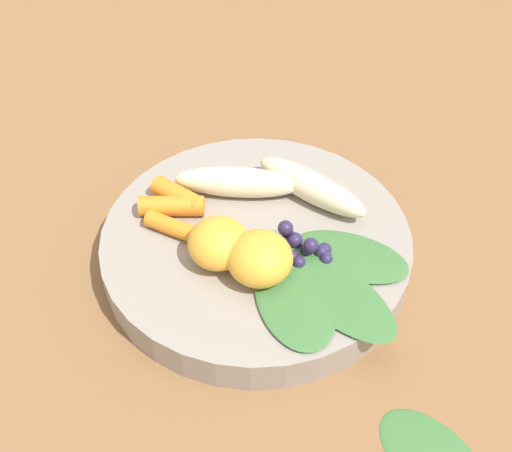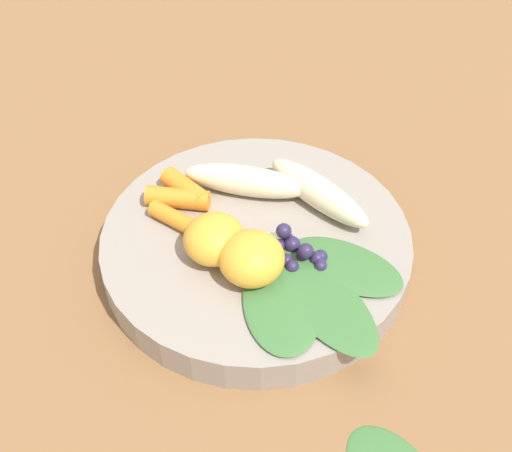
{
  "view_description": "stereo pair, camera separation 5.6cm",
  "coord_description": "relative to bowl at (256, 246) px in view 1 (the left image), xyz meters",
  "views": [
    {
      "loc": [
        -0.27,
        -0.29,
        0.44
      ],
      "look_at": [
        0.0,
        0.0,
        0.04
      ],
      "focal_mm": 46.82,
      "sensor_mm": 36.0,
      "label": 1
    },
    {
      "loc": [
        -0.23,
        -0.32,
        0.44
      ],
      "look_at": [
        0.0,
        0.0,
        0.04
      ],
      "focal_mm": 46.82,
      "sensor_mm": 36.0,
      "label": 2
    }
  ],
  "objects": [
    {
      "name": "carrot_mid_right",
      "position": [
        -0.05,
        0.05,
        0.02
      ],
      "size": [
        0.03,
        0.05,
        0.01
      ],
      "primitive_type": "cylinder",
      "rotation": [
        0.0,
        1.57,
        1.92
      ],
      "color": "orange",
      "rests_on": "bowl"
    },
    {
      "name": "blueberry_pile",
      "position": [
        0.01,
        -0.04,
        0.02
      ],
      "size": [
        0.04,
        0.05,
        0.02
      ],
      "color": "#2D234C",
      "rests_on": "bowl"
    },
    {
      "name": "bowl",
      "position": [
        0.0,
        0.0,
        0.0
      ],
      "size": [
        0.26,
        0.26,
        0.03
      ],
      "primitive_type": "cylinder",
      "color": "gray",
      "rests_on": "ground_plane"
    },
    {
      "name": "orange_segment_far",
      "position": [
        -0.04,
        -0.0,
        0.03
      ],
      "size": [
        0.05,
        0.05,
        0.04
      ],
      "primitive_type": "ellipsoid",
      "color": "#F4A833",
      "rests_on": "bowl"
    },
    {
      "name": "orange_segment_near",
      "position": [
        -0.03,
        -0.03,
        0.03
      ],
      "size": [
        0.05,
        0.05,
        0.04
      ],
      "primitive_type": "ellipsoid",
      "color": "#F4A833",
      "rests_on": "bowl"
    },
    {
      "name": "carrot_front",
      "position": [
        -0.02,
        0.08,
        0.02
      ],
      "size": [
        0.03,
        0.05,
        0.02
      ],
      "primitive_type": "cylinder",
      "rotation": [
        0.0,
        1.57,
        1.74
      ],
      "color": "orange",
      "rests_on": "bowl"
    },
    {
      "name": "coconut_shred_patch",
      "position": [
        -0.0,
        -0.03,
        0.02
      ],
      "size": [
        0.04,
        0.04,
        0.0
      ],
      "primitive_type": "cylinder",
      "color": "white",
      "rests_on": "bowl"
    },
    {
      "name": "banana_peeled_left",
      "position": [
        0.02,
        0.05,
        0.03
      ],
      "size": [
        0.1,
        0.1,
        0.03
      ],
      "primitive_type": "ellipsoid",
      "rotation": [
        0.0,
        0.0,
        2.3
      ],
      "color": "beige",
      "rests_on": "bowl"
    },
    {
      "name": "kale_leaf_right",
      "position": [
        -0.0,
        -0.08,
        0.02
      ],
      "size": [
        0.06,
        0.13,
        0.01
      ],
      "primitive_type": "ellipsoid",
      "rotation": [
        0.0,
        0.0,
        4.66
      ],
      "color": "#3D7038",
      "rests_on": "bowl"
    },
    {
      "name": "kale_leaf_left",
      "position": [
        -0.02,
        -0.07,
        0.02
      ],
      "size": [
        0.11,
        0.12,
        0.01
      ],
      "primitive_type": "ellipsoid",
      "rotation": [
        0.0,
        0.0,
        4.14
      ],
      "color": "#3D7038",
      "rests_on": "bowl"
    },
    {
      "name": "kale_leaf_rear",
      "position": [
        0.04,
        -0.07,
        0.02
      ],
      "size": [
        0.09,
        0.11,
        0.01
      ],
      "primitive_type": "ellipsoid",
      "rotation": [
        0.0,
        0.0,
        5.16
      ],
      "color": "#3D7038",
      "rests_on": "bowl"
    },
    {
      "name": "ground_plane",
      "position": [
        0.0,
        0.0,
        -0.02
      ],
      "size": [
        2.4,
        2.4,
        0.0
      ],
      "primitive_type": "plane",
      "color": "brown"
    },
    {
      "name": "carrot_mid_left",
      "position": [
        -0.04,
        0.07,
        0.02
      ],
      "size": [
        0.05,
        0.05,
        0.02
      ],
      "primitive_type": "cylinder",
      "rotation": [
        0.0,
        1.57,
        2.39
      ],
      "color": "orange",
      "rests_on": "bowl"
    },
    {
      "name": "banana_peeled_right",
      "position": [
        0.07,
        -0.0,
        0.03
      ],
      "size": [
        0.04,
        0.12,
        0.03
      ],
      "primitive_type": "ellipsoid",
      "rotation": [
        0.0,
        0.0,
        1.7
      ],
      "color": "beige",
      "rests_on": "bowl"
    }
  ]
}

